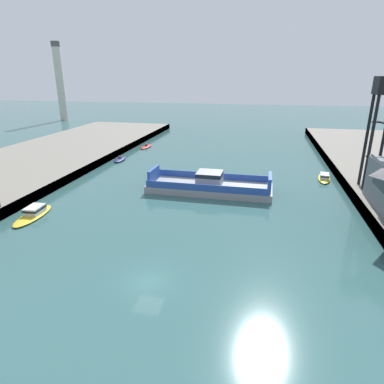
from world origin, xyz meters
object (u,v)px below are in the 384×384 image
at_px(moored_boat_near_right, 324,177).
at_px(smokestack_distant_a, 60,79).
at_px(chain_ferry, 209,185).
at_px(moored_boat_near_left, 34,213).
at_px(moored_boat_mid_left, 146,147).
at_px(crane_tower, 384,105).
at_px(moored_boat_mid_right, 120,159).

relative_size(moored_boat_near_right, smokestack_distant_a, 0.24).
height_order(chain_ferry, moored_boat_near_left, chain_ferry).
height_order(moored_boat_near_right, moored_boat_mid_left, moored_boat_near_right).
height_order(crane_tower, smokestack_distant_a, smokestack_distant_a).
bearing_deg(crane_tower, moored_boat_near_left, -159.03).
distance_m(moored_boat_near_left, moored_boat_near_right, 47.93).
relative_size(moored_boat_near_left, moored_boat_mid_right, 1.41).
xyz_separation_m(chain_ferry, crane_tower, (24.36, 2.75, 12.79)).
height_order(moored_boat_near_left, smokestack_distant_a, smokestack_distant_a).
bearing_deg(moored_boat_mid_right, crane_tower, -16.18).
bearing_deg(crane_tower, moored_boat_mid_left, 148.54).
relative_size(moored_boat_near_left, moored_boat_mid_left, 1.34).
height_order(chain_ferry, moored_boat_mid_left, chain_ferry).
relative_size(moored_boat_near_right, moored_boat_mid_right, 1.33).
height_order(chain_ferry, moored_boat_near_right, chain_ferry).
xyz_separation_m(chain_ferry, smokestack_distant_a, (-73.77, 77.09, 15.16)).
xyz_separation_m(moored_boat_near_right, moored_boat_mid_left, (-40.86, 20.15, -0.21)).
height_order(moored_boat_mid_left, moored_boat_mid_right, moored_boat_mid_right).
xyz_separation_m(moored_boat_near_right, crane_tower, (5.09, -7.96, 13.38)).
bearing_deg(moored_boat_mid_right, smokestack_distant_a, 130.14).
distance_m(chain_ferry, moored_boat_mid_left, 37.67).
height_order(moored_boat_near_left, crane_tower, crane_tower).
height_order(moored_boat_mid_right, crane_tower, crane_tower).
xyz_separation_m(moored_boat_mid_right, smokestack_distant_a, (-51.22, 60.73, 15.92)).
height_order(chain_ferry, crane_tower, crane_tower).
bearing_deg(moored_boat_near_right, moored_boat_mid_left, 153.75).
bearing_deg(chain_ferry, crane_tower, 6.44).
bearing_deg(moored_boat_mid_left, moored_boat_mid_right, -93.80).
xyz_separation_m(moored_boat_mid_left, moored_boat_mid_right, (-0.96, -14.50, 0.04)).
bearing_deg(moored_boat_mid_right, moored_boat_mid_left, 86.20).
distance_m(chain_ferry, moored_boat_near_right, 22.06).
height_order(moored_boat_near_right, smokestack_distant_a, smokestack_distant_a).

